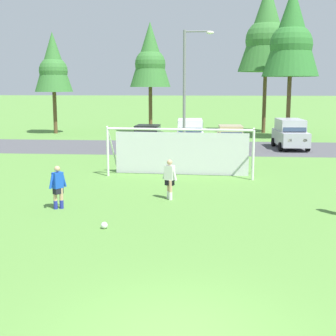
# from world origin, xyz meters

# --- Properties ---
(ground_plane) EXTENTS (400.00, 400.00, 0.00)m
(ground_plane) POSITION_xyz_m (0.00, 15.00, 0.00)
(ground_plane) COLOR #598C3D
(parking_lot_strip) EXTENTS (52.00, 8.40, 0.01)m
(parking_lot_strip) POSITION_xyz_m (0.00, 27.29, 0.00)
(parking_lot_strip) COLOR #4C4C51
(parking_lot_strip) RESTS_ON ground
(soccer_ball) EXTENTS (0.22, 0.22, 0.22)m
(soccer_ball) POSITION_xyz_m (-2.78, 6.53, 0.11)
(soccer_ball) COLOR white
(soccer_ball) RESTS_ON ground
(soccer_goal) EXTENTS (7.52, 2.37, 2.57)m
(soccer_goal) POSITION_xyz_m (-0.89, 16.15, 1.29)
(soccer_goal) COLOR white
(soccer_goal) RESTS_ON ground
(player_midfield_center) EXTENTS (0.56, 0.60, 1.64)m
(player_midfield_center) POSITION_xyz_m (-5.05, 8.88, 0.82)
(player_midfield_center) COLOR tan
(player_midfield_center) RESTS_ON ground
(player_winger_left) EXTENTS (0.66, 0.47, 1.64)m
(player_winger_left) POSITION_xyz_m (-1.01, 10.79, 0.82)
(player_winger_left) COLOR tan
(player_winger_left) RESTS_ON ground
(parked_car_slot_far_left) EXTENTS (2.13, 4.25, 1.72)m
(parked_car_slot_far_left) POSITION_xyz_m (-3.98, 26.44, 0.88)
(parked_car_slot_far_left) COLOR black
(parked_car_slot_far_left) RESTS_ON ground
(parked_car_slot_left) EXTENTS (2.29, 4.68, 2.16)m
(parked_car_slot_left) POSITION_xyz_m (-0.84, 26.42, 1.11)
(parked_car_slot_left) COLOR silver
(parked_car_slot_left) RESTS_ON ground
(parked_car_slot_center_left) EXTENTS (2.14, 4.25, 1.72)m
(parked_car_slot_center_left) POSITION_xyz_m (2.09, 26.73, 0.88)
(parked_car_slot_center_left) COLOR tan
(parked_car_slot_center_left) RESTS_ON ground
(parked_car_slot_center) EXTENTS (2.31, 4.69, 2.16)m
(parked_car_slot_center) POSITION_xyz_m (6.47, 27.38, 1.11)
(parked_car_slot_center) COLOR #B2B2BC
(parked_car_slot_center) RESTS_ON ground
(tree_left_edge) EXTENTS (3.60, 3.60, 9.59)m
(tree_left_edge) POSITION_xyz_m (-14.35, 36.99, 6.59)
(tree_left_edge) COLOR brown
(tree_left_edge) RESTS_ON ground
(tree_mid_left) EXTENTS (4.00, 4.00, 10.67)m
(tree_mid_left) POSITION_xyz_m (-5.33, 39.17, 7.34)
(tree_mid_left) COLOR brown
(tree_mid_left) RESTS_ON ground
(tree_center_back) EXTENTS (5.32, 5.32, 14.19)m
(tree_center_back) POSITION_xyz_m (5.82, 39.29, 9.77)
(tree_center_back) COLOR brown
(tree_center_back) RESTS_ON ground
(tree_mid_right) EXTENTS (4.82, 4.82, 12.86)m
(tree_mid_right) POSITION_xyz_m (7.36, 34.35, 8.85)
(tree_mid_right) COLOR brown
(tree_mid_right) RESTS_ON ground
(street_lamp) EXTENTS (2.00, 0.32, 8.02)m
(street_lamp) POSITION_xyz_m (-0.92, 22.73, 4.15)
(street_lamp) COLOR slate
(street_lamp) RESTS_ON ground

